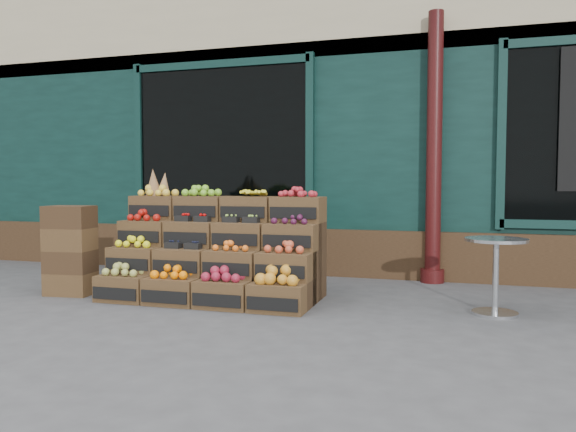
# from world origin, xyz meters

# --- Properties ---
(ground) EXTENTS (60.00, 60.00, 0.00)m
(ground) POSITION_xyz_m (0.00, 0.00, 0.00)
(ground) COLOR #444446
(ground) RESTS_ON ground
(shop_facade) EXTENTS (12.00, 6.24, 4.80)m
(shop_facade) POSITION_xyz_m (0.00, 5.11, 2.40)
(shop_facade) COLOR black
(shop_facade) RESTS_ON ground
(crate_display) EXTENTS (2.16, 1.06, 1.35)m
(crate_display) POSITION_xyz_m (-0.92, 0.49, 0.42)
(crate_display) COLOR #48321C
(crate_display) RESTS_ON ground
(spare_crates) EXTENTS (0.51, 0.38, 0.95)m
(spare_crates) POSITION_xyz_m (-2.46, 0.15, 0.47)
(spare_crates) COLOR #48321C
(spare_crates) RESTS_ON ground
(bistro_table) EXTENTS (0.55, 0.55, 0.70)m
(bistro_table) POSITION_xyz_m (1.82, 0.50, 0.43)
(bistro_table) COLOR #ACAEB3
(bistro_table) RESTS_ON ground
(shopkeeper) EXTENTS (0.77, 0.56, 1.93)m
(shopkeeper) POSITION_xyz_m (-1.96, 2.68, 0.97)
(shopkeeper) COLOR #19582C
(shopkeeper) RESTS_ON ground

